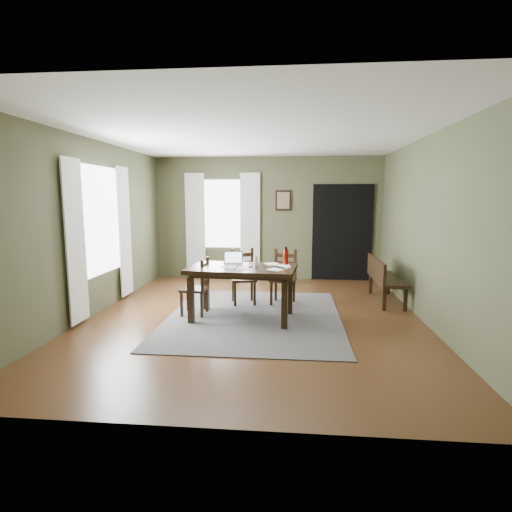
# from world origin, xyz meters

# --- Properties ---
(ground) EXTENTS (5.00, 6.00, 0.01)m
(ground) POSITION_xyz_m (0.00, 0.00, -0.01)
(ground) COLOR #492C16
(room_shell) EXTENTS (5.02, 6.02, 2.71)m
(room_shell) POSITION_xyz_m (0.00, 0.00, 1.80)
(room_shell) COLOR #474A30
(room_shell) RESTS_ON ground
(rug) EXTENTS (2.60, 3.20, 0.01)m
(rug) POSITION_xyz_m (0.00, 0.00, 0.01)
(rug) COLOR #464646
(rug) RESTS_ON ground
(dining_table) EXTENTS (1.64, 1.07, 0.78)m
(dining_table) POSITION_xyz_m (-0.17, -0.10, 0.70)
(dining_table) COLOR black
(dining_table) RESTS_ON rug
(chair_end) EXTENTS (0.40, 0.40, 0.88)m
(chair_end) POSITION_xyz_m (-0.88, 0.03, 0.44)
(chair_end) COLOR black
(chair_end) RESTS_ON rug
(chair_back_left) EXTENTS (0.50, 0.50, 0.93)m
(chair_back_left) POSITION_xyz_m (-0.27, 0.80, 0.46)
(chair_back_left) COLOR black
(chair_back_left) RESTS_ON rug
(chair_back_right) EXTENTS (0.47, 0.47, 0.92)m
(chair_back_right) POSITION_xyz_m (0.43, 0.84, 0.45)
(chair_back_right) COLOR black
(chair_back_right) RESTS_ON rug
(bench) EXTENTS (0.43, 1.35, 0.76)m
(bench) POSITION_xyz_m (2.15, 1.13, 0.46)
(bench) COLOR black
(bench) RESTS_ON ground
(laptop) EXTENTS (0.32, 0.27, 0.20)m
(laptop) POSITION_xyz_m (-0.33, 0.08, 0.85)
(laptop) COLOR #B7B7BC
(laptop) RESTS_ON dining_table
(computer_mouse) EXTENTS (0.08, 0.10, 0.03)m
(computer_mouse) POSITION_xyz_m (-0.04, -0.17, 0.81)
(computer_mouse) COLOR #3F3F42
(computer_mouse) RESTS_ON dining_table
(tv_remote) EXTENTS (0.16, 0.18, 0.02)m
(tv_remote) POSITION_xyz_m (0.39, -0.16, 0.80)
(tv_remote) COLOR black
(tv_remote) RESTS_ON dining_table
(drinking_glass) EXTENTS (0.07, 0.07, 0.14)m
(drinking_glass) POSITION_xyz_m (0.02, 0.03, 0.86)
(drinking_glass) COLOR silver
(drinking_glass) RESTS_ON dining_table
(water_bottle) EXTENTS (0.09, 0.09, 0.27)m
(water_bottle) POSITION_xyz_m (0.47, 0.16, 0.92)
(water_bottle) COLOR maroon
(water_bottle) RESTS_ON dining_table
(paper_a) EXTENTS (0.25, 0.31, 0.00)m
(paper_a) POSITION_xyz_m (-0.36, -0.08, 0.80)
(paper_a) COLOR white
(paper_a) RESTS_ON dining_table
(paper_b) EXTENTS (0.32, 0.34, 0.00)m
(paper_b) POSITION_xyz_m (0.35, -0.25, 0.80)
(paper_b) COLOR white
(paper_b) RESTS_ON dining_table
(paper_c) EXTENTS (0.30, 0.33, 0.00)m
(paper_c) POSITION_xyz_m (0.26, 0.19, 0.80)
(paper_c) COLOR white
(paper_c) RESTS_ON dining_table
(paper_d) EXTENTS (0.25, 0.32, 0.00)m
(paper_d) POSITION_xyz_m (0.42, 0.03, 0.80)
(paper_d) COLOR white
(paper_d) RESTS_ON dining_table
(paper_e) EXTENTS (0.25, 0.32, 0.00)m
(paper_e) POSITION_xyz_m (-0.10, -0.20, 0.80)
(paper_e) COLOR white
(paper_e) RESTS_ON dining_table
(window_left) EXTENTS (0.01, 1.30, 1.70)m
(window_left) POSITION_xyz_m (-2.47, 0.20, 1.45)
(window_left) COLOR white
(window_left) RESTS_ON ground
(window_back) EXTENTS (1.00, 0.01, 1.50)m
(window_back) POSITION_xyz_m (-1.00, 2.97, 1.45)
(window_back) COLOR white
(window_back) RESTS_ON ground
(curtain_left_near) EXTENTS (0.03, 0.48, 2.30)m
(curtain_left_near) POSITION_xyz_m (-2.44, -0.62, 1.20)
(curtain_left_near) COLOR silver
(curtain_left_near) RESTS_ON ground
(curtain_left_far) EXTENTS (0.03, 0.48, 2.30)m
(curtain_left_far) POSITION_xyz_m (-2.44, 1.02, 1.20)
(curtain_left_far) COLOR silver
(curtain_left_far) RESTS_ON ground
(curtain_back_left) EXTENTS (0.44, 0.03, 2.30)m
(curtain_back_left) POSITION_xyz_m (-1.62, 2.94, 1.20)
(curtain_back_left) COLOR silver
(curtain_back_left) RESTS_ON ground
(curtain_back_right) EXTENTS (0.44, 0.03, 2.30)m
(curtain_back_right) POSITION_xyz_m (-0.38, 2.94, 1.20)
(curtain_back_right) COLOR silver
(curtain_back_right) RESTS_ON ground
(framed_picture) EXTENTS (0.34, 0.03, 0.44)m
(framed_picture) POSITION_xyz_m (0.35, 2.97, 1.75)
(framed_picture) COLOR black
(framed_picture) RESTS_ON ground
(doorway_back) EXTENTS (1.30, 0.03, 2.10)m
(doorway_back) POSITION_xyz_m (1.65, 2.97, 1.05)
(doorway_back) COLOR black
(doorway_back) RESTS_ON ground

